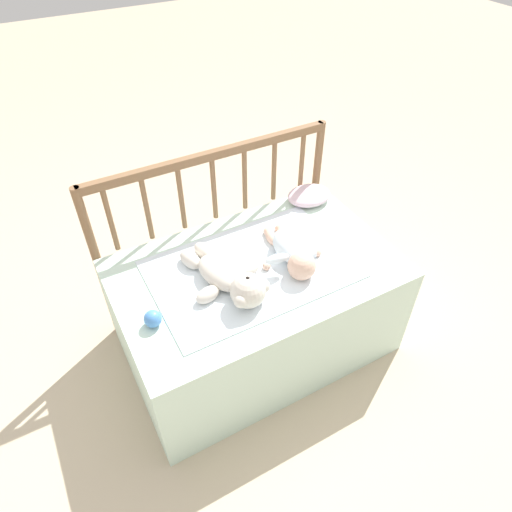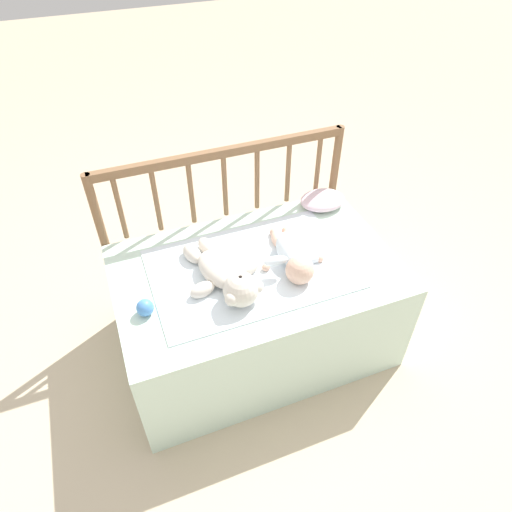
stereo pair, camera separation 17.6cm
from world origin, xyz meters
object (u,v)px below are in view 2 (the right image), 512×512
at_px(teddy_bear, 225,275).
at_px(baby, 292,255).
at_px(small_pillow, 323,200).
at_px(toy_ball, 145,308).

height_order(teddy_bear, baby, teddy_bear).
bearing_deg(small_pillow, toy_ball, -157.94).
bearing_deg(teddy_bear, baby, 3.05).
distance_m(baby, small_pillow, 0.43).
bearing_deg(teddy_bear, toy_ball, -173.76).
bearing_deg(baby, toy_ball, -175.27).
relative_size(small_pillow, toy_ball, 3.36).
xyz_separation_m(baby, small_pillow, (0.29, 0.31, -0.02)).
height_order(baby, toy_ball, baby).
bearing_deg(small_pillow, teddy_bear, -150.55).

